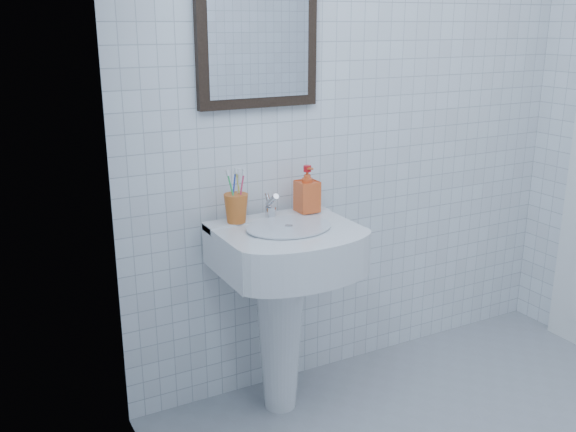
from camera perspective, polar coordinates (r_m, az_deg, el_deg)
wall_back at (r=2.82m, az=6.62°, el=10.42°), size 2.20×0.02×2.50m
wall_left at (r=1.25m, az=-3.83°, el=2.39°), size 0.02×2.40×2.50m
washbasin at (r=2.56m, az=-0.50°, el=-6.33°), size 0.53×0.39×0.82m
faucet at (r=2.54m, az=-1.54°, el=0.79°), size 0.04×0.10×0.11m
toothbrush_cup at (r=2.49m, az=-4.63°, el=0.69°), size 0.11×0.11×0.11m
soap_dispenser at (r=2.61m, az=1.71°, el=2.42°), size 0.09×0.09×0.19m
wall_mirror at (r=2.53m, az=-2.71°, el=16.60°), size 0.50×0.04×0.62m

